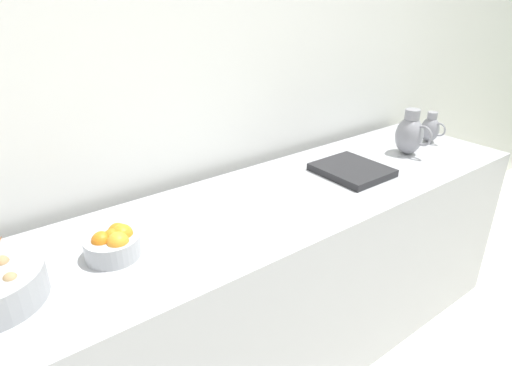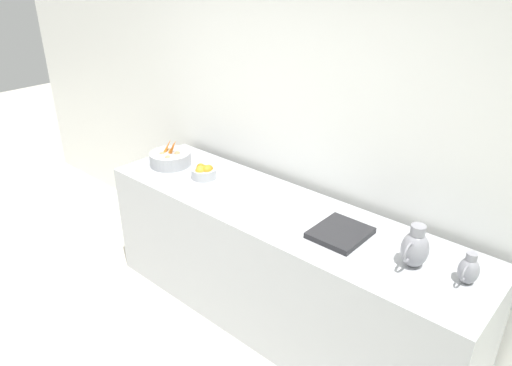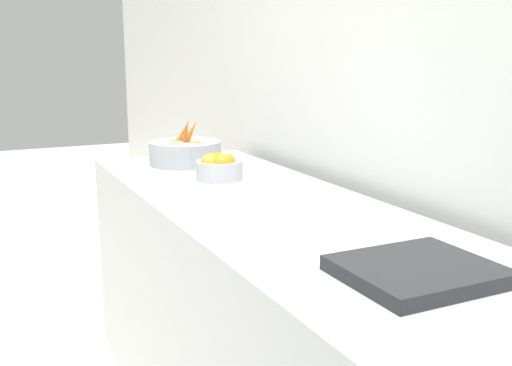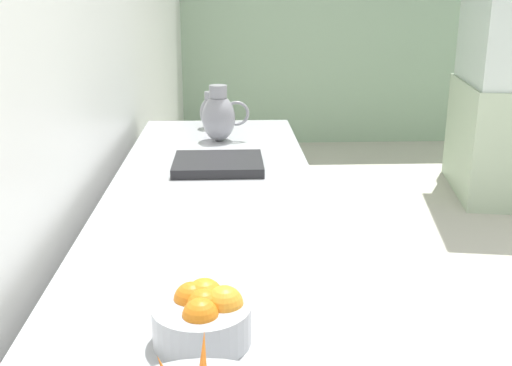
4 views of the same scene
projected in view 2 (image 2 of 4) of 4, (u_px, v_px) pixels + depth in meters
name	position (u px, v px, depth m)	size (l,w,h in m)	color
tile_wall_left	(394.00, 127.00, 2.96)	(0.10, 8.81, 3.00)	white
prep_counter	(279.00, 267.00, 3.39)	(0.73, 2.80, 0.93)	#ADAFB5
vegetable_colander	(170.00, 158.00, 3.83)	(0.33, 0.33, 0.22)	#9EA0A5
orange_bowl	(204.00, 172.00, 3.61)	(0.19, 0.19, 0.11)	#ADAFB5
metal_pitcher_tall	(415.00, 248.00, 2.57)	(0.21, 0.15, 0.25)	gray
metal_pitcher_short	(469.00, 270.00, 2.45)	(0.15, 0.11, 0.18)	gray
counter_sink_basin	(340.00, 233.00, 2.89)	(0.34, 0.30, 0.04)	#232326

